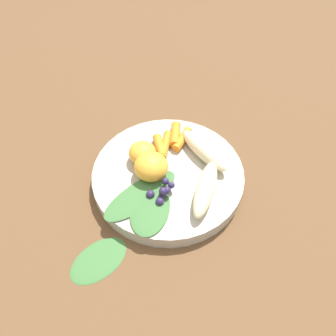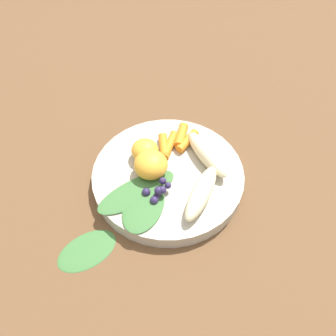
% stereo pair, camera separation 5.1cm
% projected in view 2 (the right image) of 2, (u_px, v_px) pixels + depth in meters
% --- Properties ---
extents(ground_plane, '(2.40, 2.40, 0.00)m').
position_uv_depth(ground_plane, '(168.00, 181.00, 0.61)').
color(ground_plane, brown).
extents(bowl, '(0.25, 0.25, 0.03)m').
position_uv_depth(bowl, '(168.00, 176.00, 0.60)').
color(bowl, '#B2AD9E').
rests_on(bowl, ground_plane).
extents(banana_peeled_left, '(0.09, 0.11, 0.03)m').
position_uv_depth(banana_peeled_left, '(207.00, 154.00, 0.60)').
color(banana_peeled_left, beige).
rests_on(banana_peeled_left, bowl).
extents(banana_peeled_right, '(0.11, 0.04, 0.03)m').
position_uv_depth(banana_peeled_right, '(201.00, 193.00, 0.55)').
color(banana_peeled_right, beige).
rests_on(banana_peeled_right, bowl).
extents(orange_segment_near, '(0.06, 0.06, 0.04)m').
position_uv_depth(orange_segment_near, '(151.00, 165.00, 0.57)').
color(orange_segment_near, '#F4A833').
rests_on(orange_segment_near, bowl).
extents(orange_segment_far, '(0.05, 0.05, 0.03)m').
position_uv_depth(orange_segment_far, '(145.00, 150.00, 0.60)').
color(orange_segment_far, '#F4A833').
rests_on(orange_segment_far, bowl).
extents(carrot_front, '(0.05, 0.02, 0.02)m').
position_uv_depth(carrot_front, '(187.00, 141.00, 0.63)').
color(carrot_front, orange).
rests_on(carrot_front, bowl).
extents(carrot_mid_left, '(0.05, 0.03, 0.02)m').
position_uv_depth(carrot_mid_left, '(181.00, 136.00, 0.63)').
color(carrot_mid_left, orange).
rests_on(carrot_mid_left, bowl).
extents(carrot_mid_right, '(0.06, 0.03, 0.01)m').
position_uv_depth(carrot_mid_right, '(170.00, 145.00, 0.62)').
color(carrot_mid_right, orange).
rests_on(carrot_mid_right, bowl).
extents(carrot_rear, '(0.05, 0.04, 0.02)m').
position_uv_depth(carrot_rear, '(164.00, 146.00, 0.62)').
color(carrot_rear, orange).
rests_on(carrot_rear, bowl).
extents(blueberry_pile, '(0.05, 0.04, 0.02)m').
position_uv_depth(blueberry_pile, '(157.00, 192.00, 0.55)').
color(blueberry_pile, '#2D234C').
rests_on(blueberry_pile, bowl).
extents(kale_leaf_left, '(0.14, 0.11, 0.00)m').
position_uv_depth(kale_leaf_left, '(137.00, 192.00, 0.56)').
color(kale_leaf_left, '#3D7038').
rests_on(kale_leaf_left, bowl).
extents(kale_leaf_right, '(0.11, 0.08, 0.00)m').
position_uv_depth(kale_leaf_right, '(146.00, 207.00, 0.54)').
color(kale_leaf_right, '#3D7038').
rests_on(kale_leaf_right, bowl).
extents(kale_leaf_stray, '(0.11, 0.09, 0.01)m').
position_uv_depth(kale_leaf_stray, '(87.00, 250.00, 0.53)').
color(kale_leaf_stray, '#3D7038').
rests_on(kale_leaf_stray, ground_plane).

